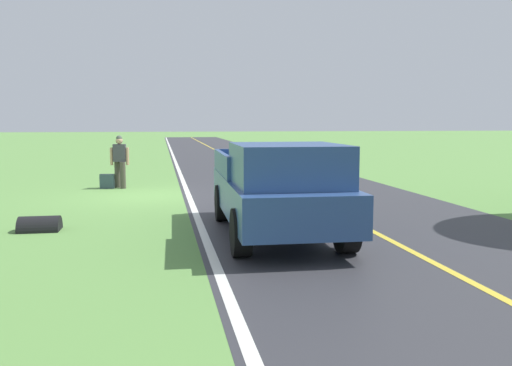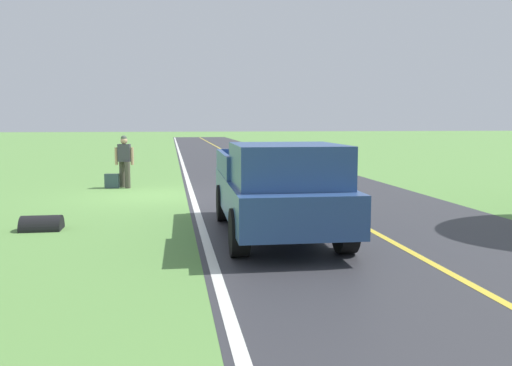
% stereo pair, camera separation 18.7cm
% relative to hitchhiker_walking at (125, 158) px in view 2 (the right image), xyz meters
% --- Properties ---
extents(ground_plane, '(200.00, 200.00, 0.00)m').
position_rel_hitchhiker_walking_xyz_m(ground_plane, '(-1.00, 2.15, -0.98)').
color(ground_plane, '#609347').
extents(road_surface, '(7.13, 120.00, 0.00)m').
position_rel_hitchhiker_walking_xyz_m(road_surface, '(-5.52, 2.15, -0.98)').
color(road_surface, '#333338').
rests_on(road_surface, ground).
extents(lane_edge_line, '(0.16, 117.60, 0.00)m').
position_rel_hitchhiker_walking_xyz_m(lane_edge_line, '(-2.14, 2.15, -0.98)').
color(lane_edge_line, silver).
rests_on(lane_edge_line, ground).
extents(lane_centre_line, '(0.14, 117.60, 0.00)m').
position_rel_hitchhiker_walking_xyz_m(lane_centre_line, '(-5.52, 2.15, -0.98)').
color(lane_centre_line, gold).
rests_on(lane_centre_line, ground).
extents(hitchhiker_walking, '(0.62, 0.53, 1.75)m').
position_rel_hitchhiker_walking_xyz_m(hitchhiker_walking, '(0.00, 0.00, 0.00)').
color(hitchhiker_walking, '#4C473D').
rests_on(hitchhiker_walking, ground).
extents(suitcase_carried, '(0.48, 0.24, 0.48)m').
position_rel_hitchhiker_walking_xyz_m(suitcase_carried, '(0.43, 0.04, -0.74)').
color(suitcase_carried, '#384C56').
rests_on(suitcase_carried, ground).
extents(pickup_truck_passing, '(2.19, 5.44, 1.82)m').
position_rel_hitchhiker_walking_xyz_m(pickup_truck_passing, '(-3.53, 8.44, -0.01)').
color(pickup_truck_passing, '#2D4C84').
rests_on(pickup_truck_passing, ground).
extents(drainage_culvert, '(0.80, 0.60, 0.60)m').
position_rel_hitchhiker_walking_xyz_m(drainage_culvert, '(1.12, 7.03, -0.98)').
color(drainage_culvert, black).
rests_on(drainage_culvert, ground).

